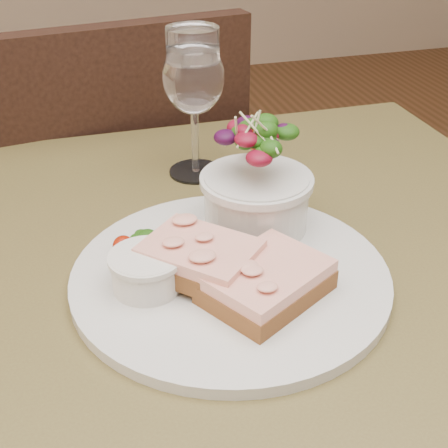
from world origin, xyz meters
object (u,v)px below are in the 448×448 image
object	(u,v)px
sandwich_back	(200,258)
salad_bowl	(257,178)
cafe_table	(237,351)
dinner_plate	(230,276)
chair_far	(118,294)
sandwich_front	(266,282)
ramekin	(147,270)
wine_glass	(194,82)

from	to	relation	value
sandwich_back	salad_bowl	distance (m)	0.12
salad_bowl	cafe_table	bearing A→B (deg)	-121.31
dinner_plate	chair_far	bearing A→B (deg)	96.12
chair_far	sandwich_front	bearing A→B (deg)	89.26
sandwich_back	ramekin	xyz separation A→B (m)	(-0.05, -0.00, -0.00)
cafe_table	ramekin	bearing A→B (deg)	-174.09
cafe_table	wine_glass	size ratio (longest dim) A/B	4.57
sandwich_front	ramekin	size ratio (longest dim) A/B	2.10
chair_far	wine_glass	distance (m)	0.69
sandwich_back	dinner_plate	bearing A→B (deg)	49.80
cafe_table	sandwich_front	xyz separation A→B (m)	(0.01, -0.05, 0.13)
salad_bowl	sandwich_back	bearing A→B (deg)	-136.86
salad_bowl	wine_glass	size ratio (longest dim) A/B	0.73
dinner_plate	wine_glass	size ratio (longest dim) A/B	1.79
sandwich_front	cafe_table	bearing A→B (deg)	71.29
sandwich_back	ramekin	distance (m)	0.05
dinner_plate	ramekin	bearing A→B (deg)	-178.36
chair_far	wine_glass	bearing A→B (deg)	95.53
dinner_plate	sandwich_back	world-z (taller)	sandwich_back
ramekin	wine_glass	xyz separation A→B (m)	(0.11, 0.24, 0.09)
dinner_plate	sandwich_back	xyz separation A→B (m)	(-0.03, -0.00, 0.03)
salad_bowl	wine_glass	bearing A→B (deg)	98.73
sandwich_front	salad_bowl	world-z (taller)	salad_bowl
cafe_table	ramekin	xyz separation A→B (m)	(-0.09, -0.01, 0.13)
sandwich_front	salad_bowl	bearing A→B (deg)	45.86
dinner_plate	sandwich_front	bearing A→B (deg)	-65.58
chair_far	ramekin	world-z (taller)	chair_far
ramekin	cafe_table	bearing A→B (deg)	5.91
chair_far	salad_bowl	xyz separation A→B (m)	(0.12, -0.54, 0.53)
dinner_plate	sandwich_back	size ratio (longest dim) A/B	2.42
sandwich_front	sandwich_back	world-z (taller)	sandwich_back
cafe_table	salad_bowl	bearing A→B (deg)	58.69
dinner_plate	cafe_table	bearing A→B (deg)	35.40
cafe_table	sandwich_back	size ratio (longest dim) A/B	6.18
sandwich_front	wine_glass	size ratio (longest dim) A/B	0.78
sandwich_back	wine_glass	distance (m)	0.27
chair_far	sandwich_front	world-z (taller)	chair_far
sandwich_front	ramekin	world-z (taller)	ramekin
sandwich_front	salad_bowl	size ratio (longest dim) A/B	1.08
wine_glass	sandwich_front	bearing A→B (deg)	-90.88
cafe_table	dinner_plate	bearing A→B (deg)	-144.60
cafe_table	ramekin	distance (m)	0.16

